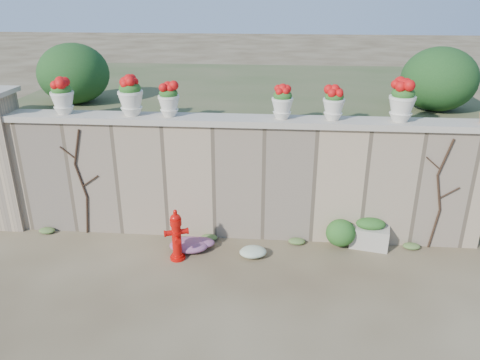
{
  "coord_description": "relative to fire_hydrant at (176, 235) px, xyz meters",
  "views": [
    {
      "loc": [
        0.63,
        -5.48,
        4.04
      ],
      "look_at": [
        0.04,
        1.4,
        1.18
      ],
      "focal_mm": 35.0,
      "sensor_mm": 36.0,
      "label": 1
    }
  ],
  "objects": [
    {
      "name": "urn_pot_4",
      "position": [
        2.39,
        0.94,
        1.93
      ],
      "size": [
        0.34,
        0.34,
        0.54
      ],
      "color": "silver",
      "rests_on": "wall_cap"
    },
    {
      "name": "magenta_clump",
      "position": [
        0.26,
        0.33,
        -0.33
      ],
      "size": [
        0.83,
        0.55,
        0.22
      ],
      "primitive_type": "ellipsoid",
      "color": "#BF26AF",
      "rests_on": "ground"
    },
    {
      "name": "green_shrub",
      "position": [
        2.68,
        0.53,
        -0.12
      ],
      "size": [
        0.66,
        0.59,
        0.62
      ],
      "primitive_type": "ellipsoid",
      "color": "#1E5119",
      "rests_on": "ground"
    },
    {
      "name": "urn_pot_0",
      "position": [
        -1.99,
        0.94,
        1.96
      ],
      "size": [
        0.38,
        0.38,
        0.59
      ],
      "color": "silver",
      "rests_on": "wall_cap"
    },
    {
      "name": "urn_pot_1",
      "position": [
        -0.85,
        0.94,
        1.98
      ],
      "size": [
        0.41,
        0.41,
        0.64
      ],
      "color": "silver",
      "rests_on": "wall_cap"
    },
    {
      "name": "white_flowers",
      "position": [
        1.23,
        0.13,
        -0.33
      ],
      "size": [
        0.57,
        0.46,
        0.21
      ],
      "primitive_type": "ellipsoid",
      "color": "white",
      "rests_on": "ground"
    },
    {
      "name": "back_shrub_left",
      "position": [
        -2.29,
        2.14,
        2.11
      ],
      "size": [
        1.3,
        1.3,
        1.1
      ],
      "primitive_type": "ellipsoid",
      "color": "#143814",
      "rests_on": "raised_fill"
    },
    {
      "name": "vine_right",
      "position": [
        4.14,
        0.72,
        0.56
      ],
      "size": [
        0.6,
        0.04,
        1.91
      ],
      "color": "black",
      "rests_on": "ground"
    },
    {
      "name": "stone_wall",
      "position": [
        0.91,
        0.94,
        0.56
      ],
      "size": [
        8.0,
        0.4,
        2.0
      ],
      "primitive_type": "cube",
      "color": "tan",
      "rests_on": "ground"
    },
    {
      "name": "urn_pot_5",
      "position": [
        3.43,
        0.94,
        1.98
      ],
      "size": [
        0.4,
        0.4,
        0.63
      ],
      "color": "silver",
      "rests_on": "wall_cap"
    },
    {
      "name": "wall_cap",
      "position": [
        0.91,
        0.94,
        1.61
      ],
      "size": [
        8.1,
        0.52,
        0.1
      ],
      "primitive_type": "cube",
      "color": "#BBB19E",
      "rests_on": "stone_wall"
    },
    {
      "name": "urn_pot_2",
      "position": [
        -0.22,
        0.94,
        1.93
      ],
      "size": [
        0.34,
        0.34,
        0.54
      ],
      "color": "silver",
      "rests_on": "wall_cap"
    },
    {
      "name": "planter_box",
      "position": [
        3.11,
        0.66,
        -0.2
      ],
      "size": [
        0.68,
        0.48,
        0.52
      ],
      "rotation": [
        0.0,
        0.0,
        -0.21
      ],
      "color": "#BBB19E",
      "rests_on": "ground"
    },
    {
      "name": "back_shrub_right",
      "position": [
        4.31,
        2.14,
        2.11
      ],
      "size": [
        1.3,
        1.3,
        1.1
      ],
      "primitive_type": "ellipsoid",
      "color": "#143814",
      "rests_on": "raised_fill"
    },
    {
      "name": "urn_pot_3",
      "position": [
        1.59,
        0.94,
        1.93
      ],
      "size": [
        0.34,
        0.34,
        0.53
      ],
      "color": "silver",
      "rests_on": "wall_cap"
    },
    {
      "name": "raised_fill",
      "position": [
        0.91,
        4.14,
        0.56
      ],
      "size": [
        9.0,
        6.0,
        2.0
      ],
      "primitive_type": "cube",
      "color": "#384C23",
      "rests_on": "ground"
    },
    {
      "name": "gate_pillar",
      "position": [
        -3.24,
        0.94,
        0.82
      ],
      "size": [
        0.72,
        0.72,
        2.48
      ],
      "color": "tan",
      "rests_on": "ground"
    },
    {
      "name": "vine_left",
      "position": [
        -1.76,
        0.72,
        0.56
      ],
      "size": [
        0.6,
        0.04,
        1.91
      ],
      "color": "black",
      "rests_on": "ground"
    },
    {
      "name": "fire_hydrant",
      "position": [
        0.0,
        0.0,
        0.0
      ],
      "size": [
        0.37,
        0.27,
        0.86
      ],
      "rotation": [
        0.0,
        0.0,
        0.36
      ],
      "color": "#C10B07",
      "rests_on": "ground"
    },
    {
      "name": "ground",
      "position": [
        0.91,
        -0.86,
        -0.44
      ],
      "size": [
        80.0,
        80.0,
        0.0
      ],
      "primitive_type": "plane",
      "color": "#4A3925",
      "rests_on": "ground"
    }
  ]
}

